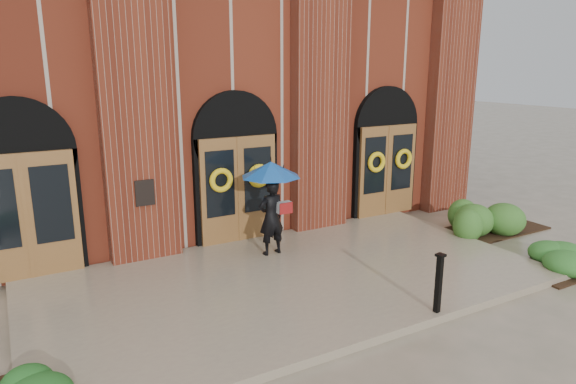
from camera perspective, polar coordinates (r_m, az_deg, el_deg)
ground at (r=10.31m, az=0.96°, el=-10.45°), size 90.00×90.00×0.00m
landing at (r=10.40m, az=0.54°, el=-9.78°), size 10.00×5.30×0.15m
church_building at (r=17.54m, az=-13.98°, el=11.12°), size 16.20×12.53×7.00m
man_with_umbrella at (r=11.13m, az=-1.88°, el=0.22°), size 1.41×1.41×2.10m
metal_post at (r=9.15m, az=16.40°, el=-9.56°), size 0.16×0.16×1.05m
hedge_wall_right at (r=14.39m, az=21.38°, el=-2.61°), size 3.02×1.21×0.77m
hedge_front_right at (r=12.28m, az=27.32°, el=-6.80°), size 1.33×1.14×0.47m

